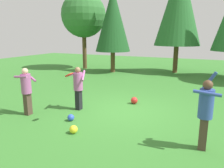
# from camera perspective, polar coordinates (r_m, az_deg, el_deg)

# --- Properties ---
(ground_plane) EXTENTS (40.00, 40.00, 0.00)m
(ground_plane) POSITION_cam_1_polar(r_m,az_deg,el_deg) (8.21, 3.21, -6.94)
(ground_plane) COLOR #387A2D
(person_thrower) EXTENTS (0.61, 0.49, 1.92)m
(person_thrower) POSITION_cam_1_polar(r_m,az_deg,el_deg) (5.68, 23.11, -5.93)
(person_thrower) COLOR #4C382D
(person_thrower) RESTS_ON ground_plane
(person_catcher) EXTENTS (0.58, 0.49, 1.66)m
(person_catcher) POSITION_cam_1_polar(r_m,az_deg,el_deg) (8.10, -21.34, -0.84)
(person_catcher) COLOR #4C382D
(person_catcher) RESTS_ON ground_plane
(person_bystander) EXTENTS (0.66, 0.69, 1.61)m
(person_bystander) POSITION_cam_1_polar(r_m,az_deg,el_deg) (8.18, -8.77, -0.21)
(person_bystander) COLOR black
(person_bystander) RESTS_ON ground_plane
(frisbee) EXTENTS (0.26, 0.28, 0.15)m
(frisbee) POSITION_cam_1_polar(r_m,az_deg,el_deg) (6.74, -11.05, 2.35)
(frisbee) COLOR red
(ball_blue) EXTENTS (0.22, 0.22, 0.22)m
(ball_blue) POSITION_cam_1_polar(r_m,az_deg,el_deg) (7.37, -10.63, -8.56)
(ball_blue) COLOR blue
(ball_blue) RESTS_ON ground_plane
(ball_yellow) EXTENTS (0.24, 0.24, 0.24)m
(ball_yellow) POSITION_cam_1_polar(r_m,az_deg,el_deg) (6.48, -9.95, -11.52)
(ball_yellow) COLOR yellow
(ball_yellow) RESTS_ON ground_plane
(ball_red) EXTENTS (0.28, 0.28, 0.28)m
(ball_red) POSITION_cam_1_polar(r_m,az_deg,el_deg) (9.01, 5.79, -4.25)
(ball_red) COLOR red
(ball_red) RESTS_ON ground_plane
(tree_left) EXTENTS (2.55, 2.55, 6.09)m
(tree_left) POSITION_cam_1_polar(r_m,az_deg,el_deg) (16.42, 0.22, 16.33)
(tree_left) COLOR brown
(tree_left) RESTS_ON ground_plane
(tree_center) EXTENTS (3.25, 3.25, 7.76)m
(tree_center) POSITION_cam_1_polar(r_m,az_deg,el_deg) (16.98, 17.00, 19.25)
(tree_center) COLOR brown
(tree_center) RESTS_ON ground_plane
(tree_far_left) EXTENTS (3.55, 3.55, 6.06)m
(tree_far_left) POSITION_cam_1_polar(r_m,az_deg,el_deg) (18.42, -7.39, 17.29)
(tree_far_left) COLOR brown
(tree_far_left) RESTS_ON ground_plane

